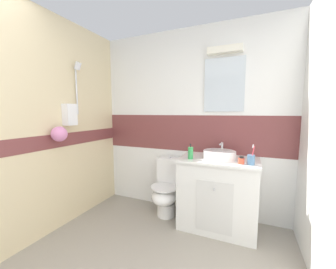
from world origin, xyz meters
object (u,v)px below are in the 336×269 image
object	(u,v)px
sink_basin	(219,154)
soap_dispenser	(191,153)
toilet	(167,189)
hair_gel_jar	(241,160)
toothbrush_cup	(251,159)

from	to	relation	value
sink_basin	soap_dispenser	bearing A→B (deg)	-154.00
sink_basin	soap_dispenser	xyz separation A→B (m)	(-0.31, -0.15, 0.02)
toilet	sink_basin	bearing A→B (deg)	-3.27
hair_gel_jar	sink_basin	bearing A→B (deg)	148.31
soap_dispenser	toothbrush_cup	bearing A→B (deg)	-0.04
sink_basin	toilet	size ratio (longest dim) A/B	0.54
toothbrush_cup	soap_dispenser	size ratio (longest dim) A/B	1.19
toothbrush_cup	hair_gel_jar	size ratio (longest dim) A/B	2.65
sink_basin	toilet	xyz separation A→B (m)	(-0.68, 0.04, -0.54)
hair_gel_jar	toilet	bearing A→B (deg)	168.35
sink_basin	soap_dispenser	world-z (taller)	soap_dispenser
toilet	hair_gel_jar	bearing A→B (deg)	-11.65
toothbrush_cup	hair_gel_jar	bearing A→B (deg)	-178.09
sink_basin	hair_gel_jar	xyz separation A→B (m)	(0.25, -0.15, -0.01)
toilet	soap_dispenser	bearing A→B (deg)	-26.55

